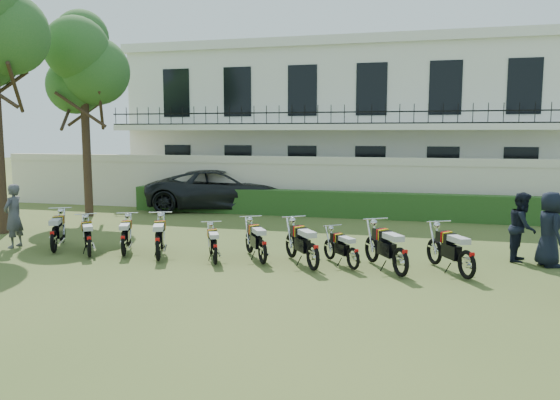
{
  "coord_description": "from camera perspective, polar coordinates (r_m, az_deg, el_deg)",
  "views": [
    {
      "loc": [
        3.72,
        -13.69,
        3.26
      ],
      "look_at": [
        -0.4,
        1.94,
        1.27
      ],
      "focal_mm": 35.0,
      "sensor_mm": 36.0,
      "label": 1
    }
  ],
  "objects": [
    {
      "name": "ground",
      "position": [
        14.56,
        -0.44,
        -5.91
      ],
      "size": [
        100.0,
        100.0,
        0.0
      ],
      "primitive_type": "plane",
      "color": "#3A5020",
      "rests_on": "ground"
    },
    {
      "name": "perimeter_wall",
      "position": [
        22.11,
        4.99,
        1.58
      ],
      "size": [
        30.0,
        0.35,
        2.3
      ],
      "color": "beige",
      "rests_on": "ground"
    },
    {
      "name": "hedge",
      "position": [
        21.25,
        7.26,
        -0.49
      ],
      "size": [
        18.0,
        0.6,
        1.0
      ],
      "primitive_type": "cube",
      "color": "#254B1A",
      "rests_on": "ground"
    },
    {
      "name": "building",
      "position": [
        27.91,
        7.15,
        7.9
      ],
      "size": [
        20.4,
        9.6,
        7.4
      ],
      "color": "white",
      "rests_on": "ground"
    },
    {
      "name": "tree_west_near",
      "position": [
        22.74,
        -19.83,
        13.26
      ],
      "size": [
        3.4,
        3.2,
        7.9
      ],
      "color": "#473323",
      "rests_on": "ground"
    },
    {
      "name": "motorcycle_0",
      "position": [
        15.99,
        -22.6,
        -3.46
      ],
      "size": [
        1.02,
        1.81,
        1.08
      ],
      "rotation": [
        0.0,
        0.0,
        0.48
      ],
      "color": "black",
      "rests_on": "ground"
    },
    {
      "name": "motorcycle_1",
      "position": [
        15.1,
        -19.35,
        -4.04
      ],
      "size": [
        1.18,
        1.53,
        1.01
      ],
      "rotation": [
        0.0,
        0.0,
        0.65
      ],
      "color": "black",
      "rests_on": "ground"
    },
    {
      "name": "motorcycle_2",
      "position": [
        14.93,
        -16.04,
        -4.03
      ],
      "size": [
        0.9,
        1.73,
        1.01
      ],
      "rotation": [
        0.0,
        0.0,
        0.43
      ],
      "color": "black",
      "rests_on": "ground"
    },
    {
      "name": "motorcycle_3",
      "position": [
        14.19,
        -12.64,
        -4.35
      ],
      "size": [
        0.94,
        1.88,
        1.09
      ],
      "rotation": [
        0.0,
        0.0,
        0.41
      ],
      "color": "black",
      "rests_on": "ground"
    },
    {
      "name": "motorcycle_4",
      "position": [
        13.59,
        -6.81,
        -5.05
      ],
      "size": [
        0.86,
        1.55,
        0.93
      ],
      "rotation": [
        0.0,
        0.0,
        0.47
      ],
      "color": "black",
      "rests_on": "ground"
    },
    {
      "name": "motorcycle_5",
      "position": [
        13.53,
        -1.83,
        -4.82
      ],
      "size": [
        1.1,
        1.67,
        1.05
      ],
      "rotation": [
        0.0,
        0.0,
        0.56
      ],
      "color": "black",
      "rests_on": "ground"
    },
    {
      "name": "motorcycle_6",
      "position": [
        12.91,
        3.46,
        -5.24
      ],
      "size": [
        1.26,
        1.76,
        1.13
      ],
      "rotation": [
        0.0,
        0.0,
        0.61
      ],
      "color": "black",
      "rests_on": "ground"
    },
    {
      "name": "motorcycle_7",
      "position": [
        13.11,
        7.66,
        -5.52
      ],
      "size": [
        1.11,
        1.37,
        0.92
      ],
      "rotation": [
        0.0,
        0.0,
        0.67
      ],
      "color": "black",
      "rests_on": "ground"
    },
    {
      "name": "motorcycle_8",
      "position": [
        12.63,
        12.5,
        -5.62
      ],
      "size": [
        1.19,
        1.86,
        1.15
      ],
      "rotation": [
        0.0,
        0.0,
        0.55
      ],
      "color": "black",
      "rests_on": "ground"
    },
    {
      "name": "motorcycle_9",
      "position": [
        12.83,
        18.97,
        -5.7
      ],
      "size": [
        1.09,
        1.85,
        1.12
      ],
      "rotation": [
        0.0,
        0.0,
        0.5
      ],
      "color": "black",
      "rests_on": "ground"
    },
    {
      "name": "suv",
      "position": [
        23.36,
        -6.2,
        1.08
      ],
      "size": [
        6.68,
        4.33,
        1.71
      ],
      "primitive_type": "imported",
      "rotation": [
        0.0,
        0.0,
        1.83
      ],
      "color": "black",
      "rests_on": "ground"
    },
    {
      "name": "inspector",
      "position": [
        17.29,
        -26.08,
        -1.5
      ],
      "size": [
        0.47,
        0.69,
        1.82
      ],
      "primitive_type": "imported",
      "rotation": [
        0.0,
        0.0,
        -1.52
      ],
      "color": "#555559",
      "rests_on": "ground"
    },
    {
      "name": "officer_3",
      "position": [
        14.89,
        26.3,
        -2.75
      ],
      "size": [
        0.77,
        1.01,
        1.84
      ],
      "primitive_type": "imported",
      "rotation": [
        0.0,
        0.0,
        1.79
      ],
      "color": "black",
      "rests_on": "ground"
    },
    {
      "name": "officer_4",
      "position": [
        15.18,
        24.0,
        -2.59
      ],
      "size": [
        0.88,
        1.01,
        1.77
      ],
      "primitive_type": "imported",
      "rotation": [
        0.0,
        0.0,
        1.3
      ],
      "color": "black",
      "rests_on": "ground"
    }
  ]
}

